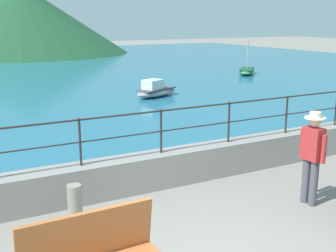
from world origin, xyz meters
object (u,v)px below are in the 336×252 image
object	(u,v)px
boat_1	(156,90)
boat_3	(247,71)
bollard	(75,205)
person_walking	(312,153)

from	to	relation	value
boat_1	boat_3	size ratio (longest dim) A/B	1.08
bollard	person_walking	bearing A→B (deg)	-16.49
bollard	boat_1	xyz separation A→B (m)	(6.50, 10.04, -0.03)
bollard	boat_3	size ratio (longest dim) A/B	0.31
bollard	boat_1	size ratio (longest dim) A/B	0.29
boat_1	boat_3	distance (m)	9.38
boat_1	boat_3	bearing A→B (deg)	27.23
bollard	boat_3	world-z (taller)	boat_3
boat_3	person_walking	bearing A→B (deg)	-124.73
person_walking	boat_3	distance (m)	18.92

